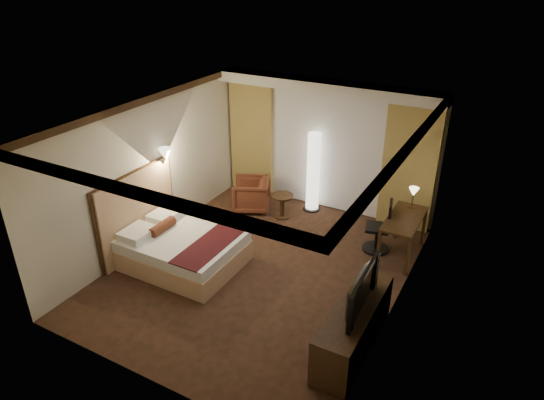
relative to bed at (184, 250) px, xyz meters
The scene contains 21 objects.
floor 1.36m from the bed, 20.97° to the left, with size 4.50×5.50×0.01m, color black.
ceiling 2.77m from the bed, 20.97° to the left, with size 4.50×5.50×0.01m, color white.
back_wall 3.62m from the bed, 68.90° to the left, with size 4.50×0.02×2.70m, color beige.
left_wall 1.55m from the bed, 154.59° to the left, with size 0.02×5.50×2.70m, color beige.
right_wall 3.69m from the bed, ahead, with size 0.02×5.50×2.70m, color beige.
crown_molding 2.71m from the bed, 20.97° to the left, with size 4.50×5.50×0.12m, color black, non-canonical shape.
soffit 3.98m from the bed, 67.30° to the left, with size 4.50×0.50×0.20m, color white.
curtain_sheer 3.52m from the bed, 68.41° to the left, with size 2.48×0.04×2.45m, color silver.
curtain_left_drape 3.27m from the bed, 98.38° to the left, with size 1.00×0.14×2.45m, color #A3904A.
curtain_right_drape 4.38m from the bed, 46.35° to the left, with size 1.00×0.14×2.45m, color #A3904A.
wall_sconce 1.75m from the bed, 138.88° to the left, with size 0.24×0.24×0.24m, color white, non-canonical shape.
bed is the anchor object (origin of this frame).
headboard 1.07m from the bed, behind, with size 0.12×1.77×1.50m, color tan, non-canonical shape.
armchair 2.31m from the bed, 90.87° to the left, with size 0.72×0.67×0.74m, color #4F2817.
side_table 2.41m from the bed, 73.22° to the left, with size 0.45×0.45×0.49m, color black, non-canonical shape.
floor_lamp 3.16m from the bed, 69.44° to the left, with size 0.36×0.36×1.69m, color white, non-canonical shape.
desk 3.81m from the bed, 32.94° to the left, with size 0.55×1.21×0.75m, color black, non-canonical shape.
desk_lamp 4.12m from the bed, 38.33° to the left, with size 0.18×0.18×0.34m, color #FFD899, non-canonical shape.
office_chair 3.43m from the bed, 36.23° to the left, with size 0.48×0.48×0.99m, color black, non-canonical shape.
dresser 3.29m from the bed, ahead, with size 0.50×1.80×0.70m, color black, non-canonical shape.
television 3.34m from the bed, ahead, with size 1.14×0.65×0.15m, color black.
Camera 1 is at (3.44, -5.90, 4.78)m, focal length 32.00 mm.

